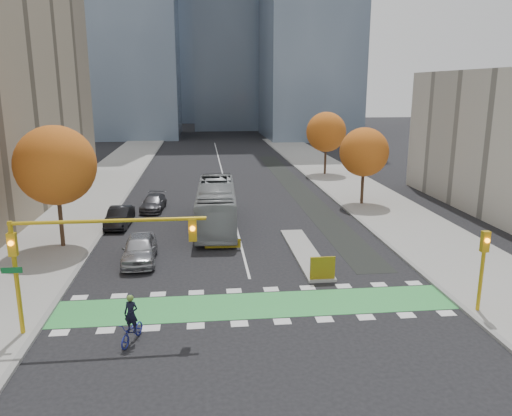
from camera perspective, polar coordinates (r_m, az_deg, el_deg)
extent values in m
plane|color=black|center=(24.00, 0.45, -12.55)|extent=(300.00, 300.00, 0.00)
cube|color=gray|center=(44.08, -20.46, -0.98)|extent=(7.00, 120.00, 0.15)
cube|color=gray|center=(45.60, 14.52, -0.07)|extent=(7.00, 120.00, 0.15)
cube|color=gray|center=(43.34, -15.98, -0.88)|extent=(0.30, 120.00, 0.16)
cube|color=gray|center=(44.49, 10.30, -0.19)|extent=(0.30, 120.00, 0.16)
cube|color=green|center=(25.34, 0.05, -11.04)|extent=(20.00, 3.00, 0.01)
cube|color=silver|center=(62.33, -3.84, 3.92)|extent=(0.15, 70.00, 0.01)
cube|color=black|center=(53.40, 4.71, 2.24)|extent=(2.50, 50.00, 0.01)
cube|color=gray|center=(32.80, 5.59, -5.08)|extent=(1.60, 10.00, 0.16)
cube|color=yellow|center=(28.16, 7.61, -6.81)|extent=(1.40, 0.12, 1.30)
cylinder|color=#332114|center=(35.60, -21.50, -0.22)|extent=(0.28, 0.28, 5.25)
sphere|color=#A75E14|center=(35.05, -21.93, 4.55)|extent=(5.20, 5.20, 5.20)
cylinder|color=#332114|center=(46.49, 12.09, 3.10)|extent=(0.28, 0.28, 4.55)
sphere|color=#A75E14|center=(46.09, 12.25, 6.27)|extent=(4.40, 4.40, 4.40)
cylinder|color=#332114|center=(61.78, 7.93, 6.02)|extent=(0.28, 0.28, 4.90)
sphere|color=#A75E14|center=(61.47, 8.02, 8.61)|extent=(4.80, 4.80, 4.80)
cylinder|color=#BF9914|center=(23.74, -25.67, -7.45)|extent=(0.20, 0.20, 5.20)
cylinder|color=#BF9914|center=(21.95, -16.47, -1.43)|extent=(8.20, 0.16, 0.16)
cube|color=#BF9914|center=(23.25, -26.08, -3.76)|extent=(0.35, 0.28, 1.00)
sphere|color=orange|center=(23.06, -26.25, -3.65)|extent=(0.22, 0.22, 0.22)
cube|color=#BF9914|center=(21.73, -7.26, -2.48)|extent=(0.35, 0.28, 1.00)
sphere|color=orange|center=(21.53, -7.27, -2.36)|extent=(0.22, 0.22, 0.22)
cube|color=#0C5926|center=(23.19, -26.14, -6.41)|extent=(0.85, 0.04, 0.25)
cylinder|color=#BF9914|center=(26.07, 24.36, -6.87)|extent=(0.18, 0.18, 4.00)
cube|color=#BF9914|center=(25.58, 24.72, -3.50)|extent=(0.35, 0.28, 1.00)
sphere|color=orange|center=(25.41, 24.94, -3.40)|extent=(0.22, 0.22, 0.22)
imported|color=navy|center=(22.45, -13.96, -13.54)|extent=(1.24, 1.99, 0.99)
imported|color=black|center=(22.08, -14.09, -11.61)|extent=(0.71, 0.58, 1.67)
sphere|color=#597F2D|center=(21.80, -14.20, -9.96)|extent=(0.28, 0.28, 0.28)
imported|color=#94999B|center=(38.58, -4.56, 0.31)|extent=(3.31, 12.23, 3.38)
imported|color=#A2A3A7|center=(31.77, -13.16, -4.55)|extent=(2.18, 5.07, 1.71)
imported|color=black|center=(40.11, -15.33, -1.00)|extent=(1.83, 4.64, 1.50)
imported|color=#46454A|center=(44.72, -11.65, 0.59)|extent=(2.24, 4.71, 1.33)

